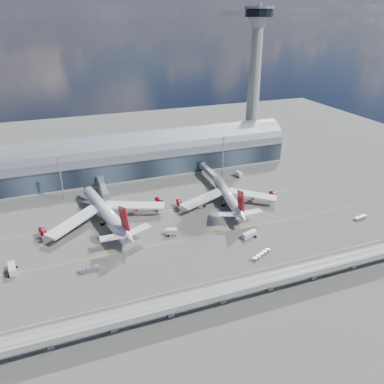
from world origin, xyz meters
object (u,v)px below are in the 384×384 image
object	(u,v)px
floodlight_mast_right	(223,156)
service_truck_2	(249,234)
service_truck_1	(171,232)
cargo_train_2	(361,218)
control_tower	(254,85)
floodlight_mast_left	(61,177)
cargo_train_0	(89,269)
cargo_train_1	(261,255)
airliner_right	(228,196)
service_truck_5	(95,211)
service_truck_0	(12,269)
service_truck_3	(200,203)
service_truck_4	(239,174)

from	to	relation	value
floodlight_mast_right	service_truck_2	world-z (taller)	floodlight_mast_right
service_truck_1	cargo_train_2	world-z (taller)	service_truck_1
control_tower	floodlight_mast_left	xyz separation A→B (m)	(-135.00, -28.00, -38.00)
cargo_train_0	cargo_train_1	world-z (taller)	cargo_train_0
control_tower	service_truck_1	size ratio (longest dim) A/B	17.62
floodlight_mast_left	service_truck_2	world-z (taller)	floodlight_mast_left
airliner_right	floodlight_mast_right	bearing A→B (deg)	78.63
floodlight_mast_right	cargo_train_2	world-z (taller)	floodlight_mast_right
service_truck_5	service_truck_1	bearing A→B (deg)	-80.64
service_truck_0	floodlight_mast_right	bearing A→B (deg)	20.42
service_truck_1	cargo_train_1	world-z (taller)	service_truck_1
service_truck_3	cargo_train_0	bearing A→B (deg)	-126.46
control_tower	service_truck_0	xyz separation A→B (m)	(-158.74, -92.04, -49.94)
service_truck_0	cargo_train_2	size ratio (longest dim) A/B	1.03
airliner_right	cargo_train_2	size ratio (longest dim) A/B	7.53
floodlight_mast_left	service_truck_3	xyz separation A→B (m)	(70.51, -35.73, -11.98)
service_truck_0	service_truck_2	world-z (taller)	service_truck_0
airliner_right	service_truck_1	size ratio (longest dim) A/B	10.26
control_tower	cargo_train_0	world-z (taller)	control_tower
floodlight_mast_right	cargo_train_1	distance (m)	93.25
service_truck_2	service_truck_4	size ratio (longest dim) A/B	1.40
service_truck_1	service_truck_2	bearing A→B (deg)	-98.23
floodlight_mast_left	cargo_train_1	distance (m)	119.56
service_truck_4	service_truck_5	distance (m)	96.56
service_truck_4	service_truck_0	bearing A→B (deg)	-165.07
floodlight_mast_left	cargo_train_0	bearing A→B (deg)	-85.33
floodlight_mast_left	airliner_right	size ratio (longest dim) A/B	0.43
control_tower	service_truck_4	world-z (taller)	control_tower
service_truck_3	cargo_train_2	xyz separation A→B (m)	(72.12, -43.03, -0.74)
service_truck_4	cargo_train_0	size ratio (longest dim) A/B	0.68
service_truck_2	service_truck_5	xyz separation A→B (m)	(-66.11, 49.00, -0.05)
cargo_train_1	cargo_train_2	bearing A→B (deg)	-55.72
service_truck_1	service_truck_2	distance (m)	37.38
cargo_train_0	cargo_train_1	bearing A→B (deg)	-99.41
service_truck_4	service_truck_2	bearing A→B (deg)	-121.49
service_truck_2	cargo_train_2	distance (m)	62.30
floodlight_mast_right	service_truck_5	bearing A→B (deg)	-163.76
floodlight_mast_left	cargo_train_2	xyz separation A→B (m)	(142.63, -78.76, -12.72)
cargo_train_0	cargo_train_2	bearing A→B (deg)	-89.12
floodlight_mast_left	service_truck_0	size ratio (longest dim) A/B	3.14
airliner_right	cargo_train_2	distance (m)	69.83
service_truck_3	service_truck_5	xyz separation A→B (m)	(-56.10, 10.80, -0.22)
service_truck_4	cargo_train_1	xyz separation A→B (m)	(-31.09, -83.74, -0.81)
service_truck_3	service_truck_2	bearing A→B (deg)	-52.52
control_tower	service_truck_5	xyz separation A→B (m)	(-120.59, -52.93, -50.20)
service_truck_1	cargo_train_0	size ratio (longest dim) A/B	0.68
service_truck_1	cargo_train_0	xyz separation A→B (m)	(-40.26, -15.24, -0.58)
control_tower	floodlight_mast_right	distance (m)	58.76
service_truck_0	service_truck_1	bearing A→B (deg)	-2.70
airliner_right	service_truck_2	distance (m)	35.53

